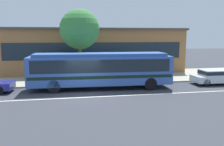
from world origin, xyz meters
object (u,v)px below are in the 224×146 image
(pedestrian_walking_along_curb, at_px, (118,70))
(street_tree_near_stop, at_px, (80,29))
(pedestrian_waiting_near_sign, at_px, (121,71))
(pedestrian_standing_by_tree, at_px, (108,70))
(transit_bus, at_px, (101,68))
(sedan_far_ahead, at_px, (216,76))
(bus_stop_sign, at_px, (149,63))

(pedestrian_walking_along_curb, xyz_separation_m, street_tree_near_stop, (-3.57, 0.47, 3.86))
(pedestrian_waiting_near_sign, relative_size, pedestrian_standing_by_tree, 0.93)
(pedestrian_waiting_near_sign, distance_m, pedestrian_standing_by_tree, 1.22)
(pedestrian_waiting_near_sign, xyz_separation_m, pedestrian_walking_along_curb, (-0.12, 0.92, -0.03))
(transit_bus, xyz_separation_m, pedestrian_walking_along_curb, (2.16, 3.28, -0.66))
(transit_bus, xyz_separation_m, pedestrian_standing_by_tree, (1.12, 2.72, -0.56))
(pedestrian_waiting_near_sign, bearing_deg, street_tree_near_stop, 159.38)
(sedan_far_ahead, height_order, pedestrian_walking_along_curb, pedestrian_walking_along_curb)
(transit_bus, bearing_deg, pedestrian_walking_along_curb, 56.68)
(pedestrian_walking_along_curb, relative_size, bus_stop_sign, 0.60)
(sedan_far_ahead, bearing_deg, pedestrian_walking_along_curb, 157.76)
(pedestrian_waiting_near_sign, xyz_separation_m, bus_stop_sign, (2.41, -0.68, 0.73))
(pedestrian_walking_along_curb, relative_size, pedestrian_standing_by_tree, 0.91)
(street_tree_near_stop, bearing_deg, pedestrian_waiting_near_sign, -20.62)
(pedestrian_waiting_near_sign, bearing_deg, pedestrian_standing_by_tree, 162.75)
(pedestrian_waiting_near_sign, bearing_deg, bus_stop_sign, -15.76)
(street_tree_near_stop, bearing_deg, bus_stop_sign, -18.73)
(transit_bus, relative_size, pedestrian_standing_by_tree, 6.65)
(transit_bus, distance_m, pedestrian_waiting_near_sign, 3.34)
(transit_bus, bearing_deg, bus_stop_sign, 19.73)
(pedestrian_walking_along_curb, bearing_deg, pedestrian_standing_by_tree, -151.90)
(sedan_far_ahead, distance_m, bus_stop_sign, 6.05)
(transit_bus, xyz_separation_m, sedan_far_ahead, (10.37, -0.08, -0.97))
(transit_bus, relative_size, bus_stop_sign, 4.39)
(transit_bus, xyz_separation_m, street_tree_near_stop, (-1.42, 3.75, 3.20))
(pedestrian_waiting_near_sign, distance_m, bus_stop_sign, 2.61)
(sedan_far_ahead, bearing_deg, street_tree_near_stop, 161.98)
(sedan_far_ahead, bearing_deg, pedestrian_waiting_near_sign, 163.19)
(pedestrian_standing_by_tree, distance_m, street_tree_near_stop, 4.65)
(pedestrian_waiting_near_sign, bearing_deg, pedestrian_walking_along_curb, 97.73)
(pedestrian_walking_along_curb, distance_m, pedestrian_standing_by_tree, 1.18)
(transit_bus, distance_m, pedestrian_walking_along_curb, 3.98)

